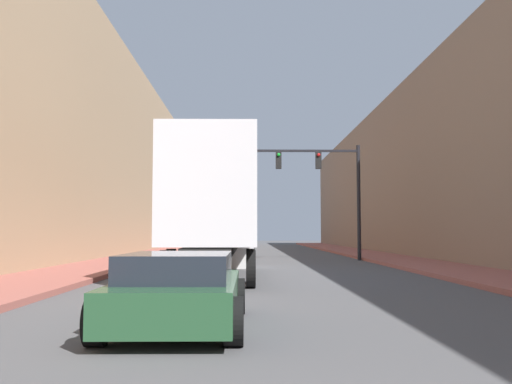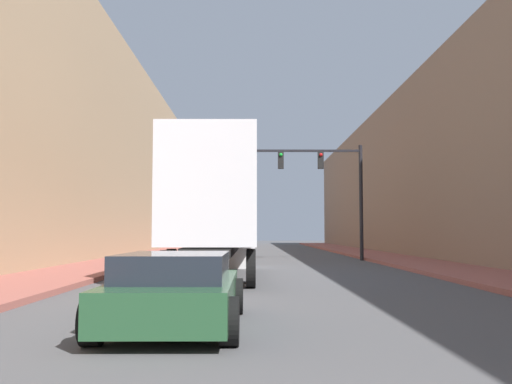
{
  "view_description": "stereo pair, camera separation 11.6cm",
  "coord_description": "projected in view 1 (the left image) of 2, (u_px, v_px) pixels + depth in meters",
  "views": [
    {
      "loc": [
        -0.75,
        -1.58,
        1.47
      ],
      "look_at": [
        -0.54,
        13.39,
        2.53
      ],
      "focal_mm": 40.0,
      "sensor_mm": 36.0,
      "label": 1
    },
    {
      "loc": [
        -0.63,
        -1.58,
        1.47
      ],
      "look_at": [
        -0.54,
        13.39,
        2.53
      ],
      "focal_mm": 40.0,
      "sensor_mm": 36.0,
      "label": 2
    }
  ],
  "objects": [
    {
      "name": "traffic_signal_gantry",
      "position": [
        329.0,
        180.0,
        30.08
      ],
      "size": [
        6.44,
        0.35,
        6.08
      ],
      "color": "black",
      "rests_on": "ground"
    },
    {
      "name": "sidewalk_right",
      "position": [
        385.0,
        258.0,
        31.5
      ],
      "size": [
        3.15,
        80.0,
        0.15
      ],
      "color": "#9E564C",
      "rests_on": "ground"
    },
    {
      "name": "sedan_car",
      "position": [
        179.0,
        291.0,
        8.82
      ],
      "size": [
        2.02,
        4.22,
        1.15
      ],
      "color": "#234C2D",
      "rests_on": "ground"
    },
    {
      "name": "building_right",
      "position": [
        464.0,
        166.0,
        31.92
      ],
      "size": [
        6.0,
        80.0,
        10.39
      ],
      "color": "#846B56",
      "rests_on": "ground"
    },
    {
      "name": "building_left",
      "position": [
        58.0,
        141.0,
        31.71
      ],
      "size": [
        6.0,
        80.0,
        13.07
      ],
      "color": "tan",
      "rests_on": "ground"
    },
    {
      "name": "semi_truck",
      "position": [
        217.0,
        206.0,
        19.51
      ],
      "size": [
        2.57,
        11.44,
        4.28
      ],
      "color": "silver",
      "rests_on": "ground"
    },
    {
      "name": "sidewalk_left",
      "position": [
        138.0,
        258.0,
        31.32
      ],
      "size": [
        3.15,
        80.0,
        0.15
      ],
      "color": "#9E564C",
      "rests_on": "ground"
    }
  ]
}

